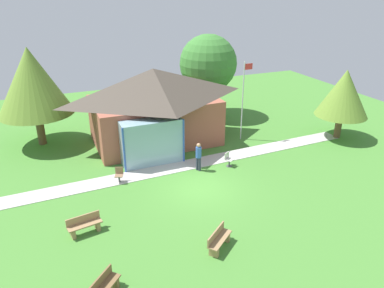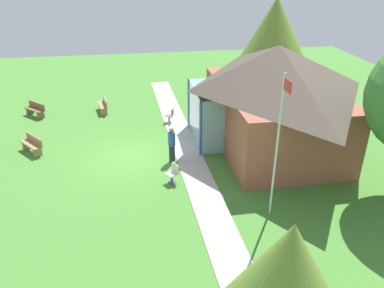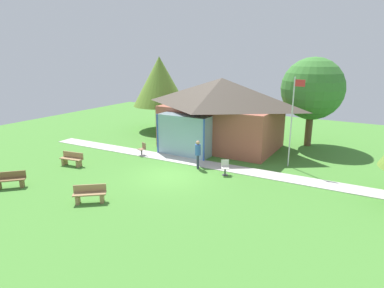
% 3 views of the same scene
% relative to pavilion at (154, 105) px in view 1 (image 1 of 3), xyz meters
% --- Properties ---
extents(ground_plane, '(44.00, 44.00, 0.00)m').
position_rel_pavilion_xyz_m(ground_plane, '(0.31, -6.98, -2.66)').
color(ground_plane, '#478433').
extents(pavilion, '(9.12, 6.95, 5.08)m').
position_rel_pavilion_xyz_m(pavilion, '(0.00, 0.00, 0.00)').
color(pavilion, '#A35642').
rests_on(pavilion, ground_plane).
extents(footpath, '(23.75, 2.11, 0.03)m').
position_rel_pavilion_xyz_m(footpath, '(0.31, -4.21, -2.64)').
color(footpath, '#BCB7B2').
rests_on(footpath, ground_plane).
extents(flagpole, '(0.64, 0.08, 5.46)m').
position_rel_pavilion_xyz_m(flagpole, '(5.71, -1.87, 0.36)').
color(flagpole, silver).
rests_on(flagpole, ground_plane).
extents(bench_front_center, '(1.45, 1.28, 0.84)m').
position_rel_pavilion_xyz_m(bench_front_center, '(-0.99, -11.78, -2.25)').
color(bench_front_center, '#9E7A51').
rests_on(bench_front_center, ground_plane).
extents(bench_front_left, '(1.37, 1.37, 0.84)m').
position_rel_pavilion_xyz_m(bench_front_left, '(-5.92, -12.61, -2.25)').
color(bench_front_left, brown).
rests_on(bench_front_left, ground_plane).
extents(bench_mid_left, '(1.55, 0.69, 0.84)m').
position_rel_pavilion_xyz_m(bench_mid_left, '(-5.99, -8.58, -2.25)').
color(bench_mid_left, '#9E7A51').
rests_on(bench_mid_left, ground_plane).
extents(patio_chair_west, '(0.57, 0.57, 0.86)m').
position_rel_pavilion_xyz_m(patio_chair_west, '(-3.57, -4.65, -2.24)').
color(patio_chair_west, '#8C6B4C').
rests_on(patio_chair_west, ground_plane).
extents(patio_chair_lawn_spare, '(0.60, 0.60, 0.86)m').
position_rel_pavilion_xyz_m(patio_chair_lawn_spare, '(2.93, -5.24, -2.24)').
color(patio_chair_lawn_spare, beige).
rests_on(patio_chair_lawn_spare, ground_plane).
extents(visitor_on_path, '(0.34, 0.34, 1.74)m').
position_rel_pavilion_xyz_m(visitor_on_path, '(1.03, -5.07, -1.63)').
color(visitor_on_path, '#2D3347').
rests_on(visitor_on_path, ground_plane).
extents(tree_east_hedge, '(3.56, 3.56, 4.87)m').
position_rel_pavilion_xyz_m(tree_east_hedge, '(12.19, -4.23, 0.59)').
color(tree_east_hedge, brown).
rests_on(tree_east_hedge, ground_plane).
extents(tree_behind_pavilion_left, '(4.83, 4.83, 6.54)m').
position_rel_pavilion_xyz_m(tree_behind_pavilion_left, '(-7.26, 2.68, 1.69)').
color(tree_behind_pavilion_left, brown).
rests_on(tree_behind_pavilion_left, ground_plane).
extents(tree_behind_pavilion_right, '(4.53, 4.53, 6.56)m').
position_rel_pavilion_xyz_m(tree_behind_pavilion_right, '(5.68, 3.72, 1.61)').
color(tree_behind_pavilion_right, brown).
rests_on(tree_behind_pavilion_right, ground_plane).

